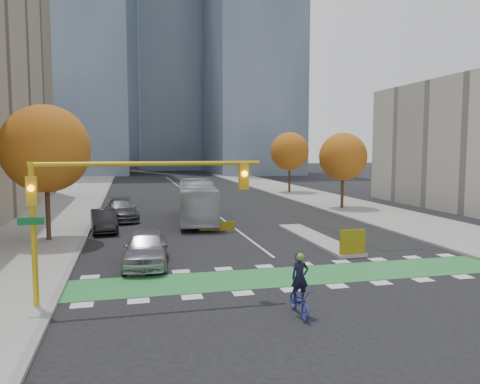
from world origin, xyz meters
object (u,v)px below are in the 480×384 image
traffic_signal_west (110,194)px  cyclist (300,295)px  tree_east_far (290,152)px  parked_car_b (104,221)px  parked_car_c (122,210)px  hazard_board (352,242)px  tree_east_near (343,157)px  bus (197,201)px  parked_car_a (146,248)px  tree_west (46,149)px

traffic_signal_west → cyclist: (6.22, -2.67, -3.32)m
traffic_signal_west → tree_east_far: bearing=62.1°
parked_car_b → parked_car_c: parked_car_c is taller
hazard_board → traffic_signal_west: 13.23m
tree_east_near → bus: size_ratio=0.63×
tree_east_far → parked_car_a: bearing=-119.9°
bus → parked_car_a: size_ratio=2.24×
tree_east_near → parked_car_b: size_ratio=1.55×
parked_car_a → tree_east_near: bearing=48.3°
hazard_board → parked_car_c: size_ratio=0.25×
tree_east_near → parked_car_c: bearing=-174.0°
tree_west → parked_car_a: 10.09m
cyclist → parked_car_c: cyclist is taller
cyclist → hazard_board: bearing=54.1°
tree_west → cyclist: (10.30, -15.18, -4.90)m
tree_west → tree_east_far: size_ratio=1.08×
tree_east_far → parked_car_c: size_ratio=1.36×
hazard_board → tree_east_far: (8.50, 33.80, 4.44)m
cyclist → parked_car_b: cyclist is taller
hazard_board → tree_east_near: bearing=65.8°
tree_east_far → parked_car_c: 27.56m
parked_car_c → tree_west: bearing=-123.5°
tree_west → tree_east_far: bearing=46.7°
hazard_board → parked_car_c: bearing=127.0°
traffic_signal_west → cyclist: bearing=-23.2°
tree_east_far → traffic_signal_west: tree_east_far is taller
traffic_signal_west → tree_east_near: bearing=48.5°
traffic_signal_west → cyclist: 7.54m
tree_west → cyclist: size_ratio=3.83×
tree_east_near → tree_east_far: bearing=88.2°
cyclist → parked_car_a: size_ratio=0.42×
hazard_board → parked_car_a: parked_car_a is taller
tree_east_far → bus: 24.86m
traffic_signal_west → bus: 19.77m
tree_east_near → parked_car_b: tree_east_near is taller
parked_car_b → parked_car_a: bearing=-82.4°
tree_west → parked_car_a: tree_west is taller
tree_east_far → tree_west: bearing=-133.3°
tree_west → tree_east_near: (24.00, 10.00, -0.75)m
hazard_board → tree_east_near: (8.00, 17.80, 4.06)m
bus → parked_car_c: 6.03m
tree_east_near → cyclist: 28.97m
tree_west → traffic_signal_west: size_ratio=0.96×
parked_car_b → parked_car_c: size_ratio=0.82×
hazard_board → parked_car_c: 19.68m
parked_car_b → cyclist: bearing=-74.4°
tree_east_far → parked_car_a: size_ratio=1.51×
hazard_board → parked_car_c: parked_car_c is taller
hazard_board → tree_west: bearing=154.0°
parked_car_a → traffic_signal_west: bearing=-98.8°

